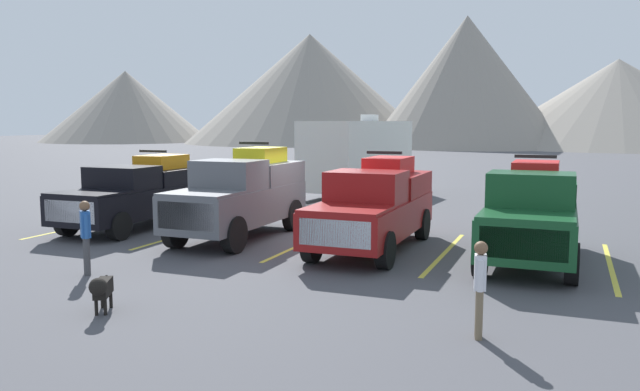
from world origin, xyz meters
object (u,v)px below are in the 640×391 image
camper_trailer_a (359,153)px  person_b (86,232)px  pickup_truck_d (532,213)px  dog (101,288)px  pickup_truck_b (242,194)px  pickup_truck_c (375,205)px  pickup_truck_a (138,192)px  person_a (480,283)px

camper_trailer_a → person_b: 15.82m
pickup_truck_d → dog: 9.82m
pickup_truck_b → camper_trailer_a: size_ratio=0.59×
pickup_truck_b → camper_trailer_a: (0.04, 10.58, 0.67)m
pickup_truck_b → pickup_truck_c: size_ratio=0.94×
pickup_truck_c → pickup_truck_d: pickup_truck_c is taller
pickup_truck_c → pickup_truck_d: size_ratio=1.07×
pickup_truck_c → person_b: bearing=-134.2°
pickup_truck_b → pickup_truck_c: 4.02m
pickup_truck_b → pickup_truck_d: (7.94, -0.10, -0.09)m
pickup_truck_c → camper_trailer_a: bearing=110.5°
pickup_truck_d → dog: bearing=-132.9°
pickup_truck_b → dog: bearing=-80.1°
camper_trailer_a → dog: 17.95m
pickup_truck_b → camper_trailer_a: camper_trailer_a is taller
pickup_truck_c → dog: size_ratio=6.75×
pickup_truck_b → person_b: 5.28m
pickup_truck_d → camper_trailer_a: bearing=126.5°
pickup_truck_a → pickup_truck_c: pickup_truck_c is taller
pickup_truck_d → camper_trailer_a: camper_trailer_a is taller
pickup_truck_c → pickup_truck_d: (3.92, -0.05, 0.01)m
pickup_truck_a → pickup_truck_b: (3.94, -0.34, 0.16)m
pickup_truck_a → person_b: 6.27m
person_a → camper_trailer_a: bearing=114.3°
dog → pickup_truck_c: bearing=69.1°
pickup_truck_b → person_b: bearing=-100.7°
pickup_truck_a → pickup_truck_d: bearing=-2.1°
pickup_truck_b → dog: pickup_truck_b is taller
camper_trailer_a → person_a: (7.49, -16.62, -1.06)m
person_b → pickup_truck_d: bearing=29.7°
dog → pickup_truck_b: bearing=99.9°
pickup_truck_a → dog: 9.24m
pickup_truck_c → person_a: bearing=-59.7°
pickup_truck_a → person_b: (2.96, -5.52, -0.16)m
pickup_truck_a → camper_trailer_a: (3.98, 10.24, 0.83)m
pickup_truck_b → pickup_truck_d: pickup_truck_b is taller
pickup_truck_a → person_a: 13.13m
pickup_truck_b → dog: size_ratio=6.31×
person_a → person_b: person_b is taller
pickup_truck_c → person_b: 7.17m
pickup_truck_c → person_a: pickup_truck_c is taller
person_a → person_b: (-8.51, 0.86, 0.06)m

